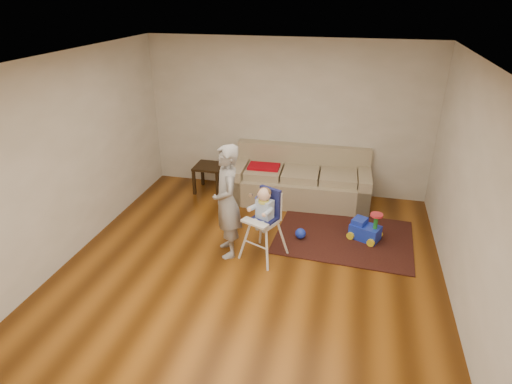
% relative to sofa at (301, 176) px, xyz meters
% --- Properties ---
extents(ground, '(5.50, 5.50, 0.00)m').
position_rel_sofa_xyz_m(ground, '(-0.34, -2.30, -0.46)').
color(ground, '#462409').
rests_on(ground, ground).
extents(room_envelope, '(5.04, 5.52, 2.72)m').
position_rel_sofa_xyz_m(room_envelope, '(-0.34, -1.77, 1.42)').
color(room_envelope, beige).
rests_on(room_envelope, ground).
extents(sofa, '(2.40, 1.06, 0.91)m').
position_rel_sofa_xyz_m(sofa, '(0.00, 0.00, 0.00)').
color(sofa, gray).
rests_on(sofa, ground).
extents(side_table, '(0.50, 0.50, 0.50)m').
position_rel_sofa_xyz_m(side_table, '(-1.67, 0.01, -0.21)').
color(side_table, black).
rests_on(side_table, ground).
extents(area_rug, '(2.07, 1.60, 0.02)m').
position_rel_sofa_xyz_m(area_rug, '(0.83, -1.10, -0.45)').
color(area_rug, black).
rests_on(area_rug, ground).
extents(ride_on_toy, '(0.51, 0.45, 0.46)m').
position_rel_sofa_xyz_m(ride_on_toy, '(1.13, -1.09, -0.21)').
color(ride_on_toy, blue).
rests_on(ride_on_toy, area_rug).
extents(toy_ball, '(0.16, 0.16, 0.16)m').
position_rel_sofa_xyz_m(toy_ball, '(0.20, -1.30, -0.36)').
color(toy_ball, blue).
rests_on(toy_ball, area_rug).
extents(high_chair, '(0.65, 0.65, 1.06)m').
position_rel_sofa_xyz_m(high_chair, '(-0.24, -1.87, 0.05)').
color(high_chair, white).
rests_on(high_chair, ground).
extents(adult, '(0.61, 0.70, 1.61)m').
position_rel_sofa_xyz_m(adult, '(-0.75, -1.89, 0.35)').
color(adult, gray).
rests_on(adult, ground).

